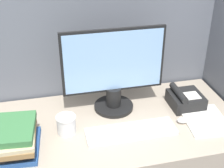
# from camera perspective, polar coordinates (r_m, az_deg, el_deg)

# --- Properties ---
(cubicle_panel_rear) EXTENTS (1.82, 0.04, 1.54)m
(cubicle_panel_rear) POSITION_cam_1_polar(r_m,az_deg,el_deg) (1.95, -3.25, -0.70)
(cubicle_panel_rear) COLOR slate
(cubicle_panel_rear) RESTS_ON ground_plane
(monitor) EXTENTS (0.55, 0.22, 0.47)m
(monitor) POSITION_cam_1_polar(r_m,az_deg,el_deg) (1.66, 0.30, 2.04)
(monitor) COLOR black
(monitor) RESTS_ON desk
(keyboard) EXTENTS (0.46, 0.13, 0.02)m
(keyboard) POSITION_cam_1_polar(r_m,az_deg,el_deg) (1.58, 3.51, -8.66)
(keyboard) COLOR silver
(keyboard) RESTS_ON desk
(mouse) EXTENTS (0.06, 0.04, 0.03)m
(mouse) POSITION_cam_1_polar(r_m,az_deg,el_deg) (1.69, 12.79, -6.46)
(mouse) COLOR silver
(mouse) RESTS_ON desk
(coffee_cup) EXTENTS (0.10, 0.10, 0.10)m
(coffee_cup) POSITION_cam_1_polar(r_m,az_deg,el_deg) (1.57, -8.35, -7.36)
(coffee_cup) COLOR white
(coffee_cup) RESTS_ON desk
(book_stack) EXTENTS (0.26, 0.30, 0.13)m
(book_stack) POSITION_cam_1_polar(r_m,az_deg,el_deg) (1.52, -17.80, -9.33)
(book_stack) COLOR #264C8C
(book_stack) RESTS_ON desk
(desk_telephone) EXTENTS (0.18, 0.18, 0.11)m
(desk_telephone) POSITION_cam_1_polar(r_m,az_deg,el_deg) (1.81, 13.21, -2.75)
(desk_telephone) COLOR black
(desk_telephone) RESTS_ON desk
(paper_pile) EXTENTS (0.24, 0.29, 0.01)m
(paper_pile) POSITION_cam_1_polar(r_m,az_deg,el_deg) (1.73, 16.67, -6.38)
(paper_pile) COLOR white
(paper_pile) RESTS_ON desk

